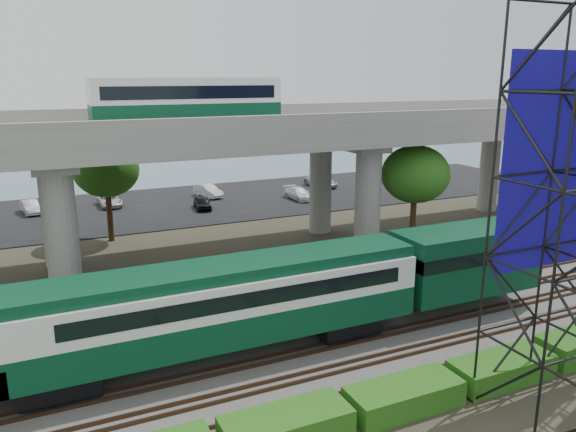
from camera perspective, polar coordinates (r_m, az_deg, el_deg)
name	(u,v)px	position (r m, az deg, el deg)	size (l,w,h in m)	color
ground	(327,363)	(26.04, 4.02, -14.71)	(140.00, 140.00, 0.00)	#474233
ballast_bed	(307,343)	(27.55, 1.97, -12.73)	(90.00, 12.00, 0.20)	slate
service_road	(245,285)	(34.71, -4.42, -7.03)	(90.00, 5.00, 0.08)	black
parking_lot	(160,206)	(56.44, -12.84, 0.97)	(90.00, 18.00, 0.08)	black
harbor_water	(124,172)	(77.73, -16.34, 4.28)	(140.00, 40.00, 0.03)	#4A607A
rail_tracks	(307,339)	(27.47, 1.97, -12.40)	(90.00, 9.52, 0.16)	#472D1E
commuter_train	(260,296)	(25.49, -2.83, -8.16)	(29.30, 3.06, 4.30)	black
overpass	(211,142)	(37.81, -7.78, 7.42)	(80.00, 12.00, 12.40)	#9E9B93
hedge_strip	(404,395)	(23.13, 11.73, -17.40)	(34.60, 1.80, 1.20)	#205012
trees	(144,187)	(37.30, -14.41, 2.91)	(40.94, 16.94, 7.69)	#382314
suv	(156,281)	(34.04, -13.28, -6.46)	(2.38, 5.16, 1.43)	black
parked_cars	(182,198)	(56.64, -10.73, 1.79)	(41.14, 9.52, 1.30)	silver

